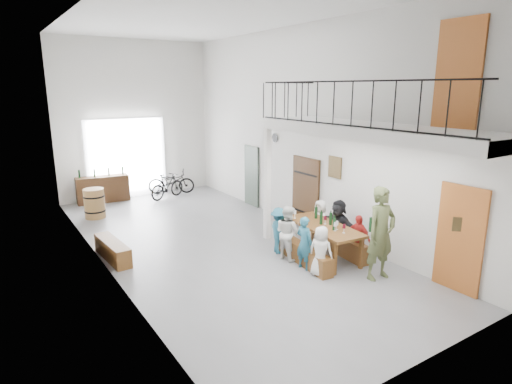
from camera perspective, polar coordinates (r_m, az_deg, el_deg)
floor at (r=11.09m, az=-5.44°, el=-6.69°), size 12.00×12.00×0.00m
room_walls at (r=10.40m, az=-5.89°, el=11.99°), size 12.00×12.00×12.00m
gateway_portal at (r=15.98m, az=-16.85°, el=4.32°), size 2.80×0.08×2.80m
right_wall_decor at (r=10.70m, az=12.08°, el=2.03°), size 0.07×8.28×5.07m
balcony at (r=9.14m, az=14.84°, el=7.66°), size 1.52×5.62×4.00m
tasting_table at (r=9.98m, az=9.02°, el=-4.85°), size 1.06×2.17×0.79m
bench_inner at (r=9.74m, az=6.50°, el=-8.37°), size 0.49×1.83×0.42m
bench_wall at (r=10.52m, az=10.89°, el=-6.73°), size 0.45×1.95×0.45m
tableware at (r=9.91m, az=9.29°, el=-3.62°), size 0.50×1.50×0.35m
side_bench at (r=10.46m, az=-18.58°, el=-7.36°), size 0.45×1.59×0.44m
oak_barrel at (r=13.82m, az=-20.74°, el=-1.43°), size 0.62×0.62×0.91m
serving_counter at (r=15.64m, az=-19.73°, el=0.36°), size 1.75×0.60×0.91m
counter_bottles at (r=15.52m, az=-19.90°, el=2.49°), size 1.47×0.20×0.28m
guest_left_a at (r=9.10m, az=8.63°, el=-7.82°), size 0.53×0.62×1.08m
guest_left_b at (r=9.37m, az=6.47°, el=-6.75°), size 0.34×0.47×1.19m
guest_left_c at (r=9.85m, az=4.23°, el=-5.40°), size 0.55×0.67×1.27m
guest_left_d at (r=10.21m, az=3.06°, el=-5.15°), size 0.60×0.81×1.12m
guest_right_a at (r=10.06m, az=13.40°, el=-5.95°), size 0.37×0.67×1.07m
guest_right_b at (r=10.47m, az=10.87°, el=-4.43°), size 0.43×1.20×1.28m
guest_right_c at (r=10.90m, az=8.56°, el=-3.98°), size 0.36×0.56×1.14m
host_standing at (r=9.11m, az=16.32°, el=-5.33°), size 0.73×0.49×1.95m
potted_plant at (r=12.51m, az=3.89°, el=-3.34°), size 0.40×0.37×0.38m
bicycle_near at (r=16.25m, az=-11.23°, el=1.36°), size 1.77×1.27×0.89m
bicycle_far at (r=15.53m, az=-11.74°, el=0.79°), size 1.55×0.94×0.90m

